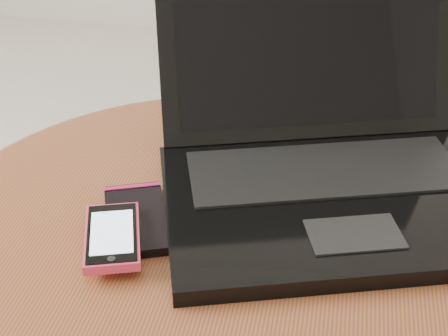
# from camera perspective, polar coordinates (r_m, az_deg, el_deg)

# --- Properties ---
(table) EXTENTS (0.69, 0.69, 0.55)m
(table) POSITION_cam_1_polar(r_m,az_deg,el_deg) (0.82, -0.58, -11.85)
(table) COLOR #5E2C17
(table) RESTS_ON ground
(laptop) EXTENTS (0.47, 0.45, 0.24)m
(laptop) POSITION_cam_1_polar(r_m,az_deg,el_deg) (0.80, 8.69, 1.15)
(laptop) COLOR black
(laptop) RESTS_ON table
(phone_black) EXTENTS (0.11, 0.14, 0.01)m
(phone_black) POSITION_cam_1_polar(r_m,az_deg,el_deg) (0.76, -7.40, -4.27)
(phone_black) COLOR black
(phone_black) RESTS_ON table
(phone_pink) EXTENTS (0.09, 0.12, 0.01)m
(phone_pink) POSITION_cam_1_polar(r_m,az_deg,el_deg) (0.72, -9.39, -5.71)
(phone_pink) COLOR #EA3858
(phone_pink) RESTS_ON phone_black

